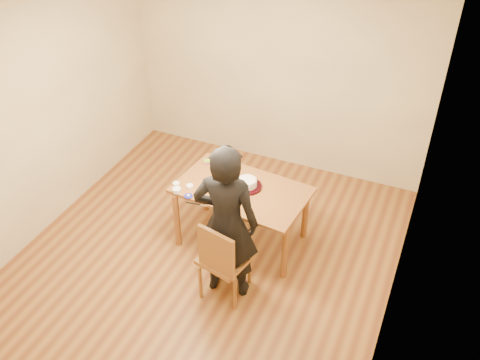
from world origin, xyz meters
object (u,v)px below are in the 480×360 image
at_px(dining_table, 242,190).
at_px(dining_chair, 225,259).
at_px(cake, 247,183).
at_px(person, 226,223).
at_px(cake_plate, 247,186).

xyz_separation_m(dining_table, dining_chair, (0.15, -0.78, -0.28)).
relative_size(dining_chair, cake, 2.11).
bearing_deg(dining_chair, person, 102.98).
relative_size(cake_plate, cake, 1.51).
xyz_separation_m(dining_table, person, (0.15, -0.73, 0.15)).
height_order(dining_table, cake, cake).
relative_size(dining_chair, person, 0.25).
bearing_deg(cake, dining_table, -128.69).
bearing_deg(dining_table, cake, 57.20).
distance_m(dining_chair, cake, 0.91).
relative_size(dining_table, dining_chair, 3.18).
bearing_deg(person, cake, -92.12).
distance_m(dining_table, dining_chair, 0.84).
bearing_deg(person, dining_chair, 79.94).
bearing_deg(cake_plate, person, -82.06).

